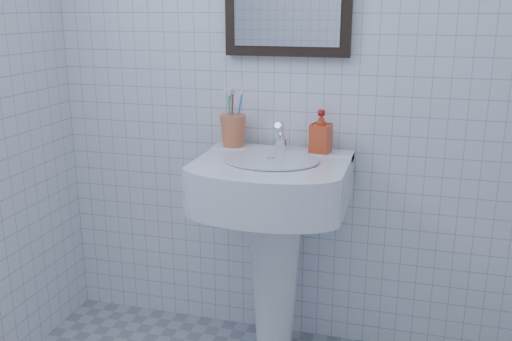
% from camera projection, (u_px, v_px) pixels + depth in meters
% --- Properties ---
extents(wall_back, '(2.20, 0.02, 2.50)m').
position_uv_depth(wall_back, '(308.00, 54.00, 2.26)').
color(wall_back, white).
rests_on(wall_back, ground).
extents(washbasin, '(0.57, 0.42, 0.88)m').
position_uv_depth(washbasin, '(274.00, 226.00, 2.26)').
color(washbasin, white).
rests_on(washbasin, ground).
extents(faucet, '(0.05, 0.11, 0.12)m').
position_uv_depth(faucet, '(281.00, 139.00, 2.27)').
color(faucet, white).
rests_on(faucet, washbasin).
extents(toothbrush_cup, '(0.13, 0.13, 0.13)m').
position_uv_depth(toothbrush_cup, '(233.00, 131.00, 2.34)').
color(toothbrush_cup, '#D86C3F').
rests_on(toothbrush_cup, washbasin).
extents(soap_dispenser, '(0.09, 0.09, 0.17)m').
position_uv_depth(soap_dispenser, '(321.00, 131.00, 2.23)').
color(soap_dispenser, red).
rests_on(soap_dispenser, washbasin).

